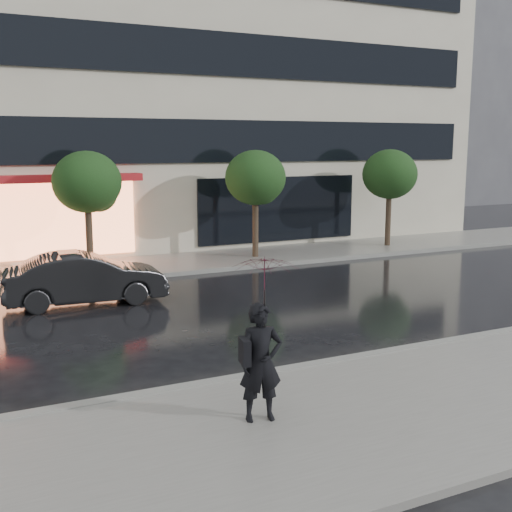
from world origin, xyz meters
TOP-DOWN VIEW (x-y plane):
  - ground at (0.00, 0.00)m, footprint 120.00×120.00m
  - sidewalk_near at (0.00, -3.25)m, footprint 60.00×4.50m
  - sidewalk_far at (0.00, 10.25)m, footprint 60.00×3.50m
  - curb_near at (0.00, -1.00)m, footprint 60.00×0.25m
  - curb_far at (0.00, 8.50)m, footprint 60.00×0.25m
  - office_building at (-0.00, 17.97)m, footprint 30.00×12.76m
  - bg_building_right at (26.00, 28.00)m, footprint 12.00×12.00m
  - tree_mid_west at (-2.94, 10.03)m, footprint 2.20×2.20m
  - tree_mid_east at (3.06, 10.03)m, footprint 2.20×2.20m
  - tree_far_east at (9.06, 10.03)m, footprint 2.20×2.20m
  - parked_car at (-3.97, 6.00)m, footprint 4.29×1.74m
  - pedestrian_with_umbrella at (-3.11, -2.76)m, footprint 1.13×1.14m

SIDE VIEW (x-z plane):
  - ground at x=0.00m, z-range 0.00..0.00m
  - sidewalk_near at x=0.00m, z-range 0.00..0.12m
  - sidewalk_far at x=0.00m, z-range 0.00..0.12m
  - curb_near at x=0.00m, z-range 0.00..0.14m
  - curb_far at x=0.00m, z-range 0.00..0.14m
  - parked_car at x=-3.97m, z-range 0.00..1.38m
  - pedestrian_with_umbrella at x=-3.11m, z-range 0.48..2.96m
  - tree_mid_west at x=-2.94m, z-range 0.93..4.92m
  - tree_mid_east at x=3.06m, z-range 0.93..4.92m
  - tree_far_east at x=9.06m, z-range 0.93..4.92m
  - bg_building_right at x=26.00m, z-range 0.00..16.00m
  - office_building at x=0.00m, z-range 0.00..18.00m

